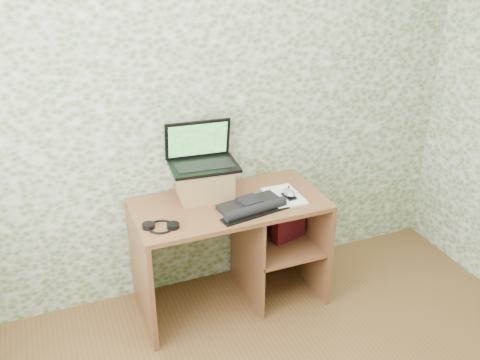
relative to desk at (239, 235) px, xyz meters
name	(u,v)px	position (x,y,z in m)	size (l,w,h in m)	color
wall_back	(211,104)	(-0.08, 0.28, 0.82)	(3.50, 3.50, 0.00)	silver
desk	(239,235)	(0.00, 0.00, 0.00)	(1.20, 0.60, 0.75)	brown
riser	(204,182)	(-0.19, 0.12, 0.37)	(0.33, 0.27, 0.20)	olive
laptop	(201,155)	(-0.19, 0.16, 0.53)	(0.44, 0.32, 0.28)	black
keyboard	(252,206)	(0.02, -0.16, 0.29)	(0.46, 0.29, 0.06)	black
headphones	(161,226)	(-0.55, -0.17, 0.28)	(0.21, 0.20, 0.03)	black
notepad	(284,196)	(0.27, -0.09, 0.28)	(0.20, 0.29, 0.01)	white
mouse	(289,194)	(0.29, -0.12, 0.30)	(0.07, 0.11, 0.04)	#BBBBBE
pen	(288,191)	(0.32, -0.05, 0.29)	(0.01, 0.01, 0.15)	black
red_box	(289,220)	(0.34, -0.03, 0.06)	(0.24, 0.08, 0.29)	maroon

